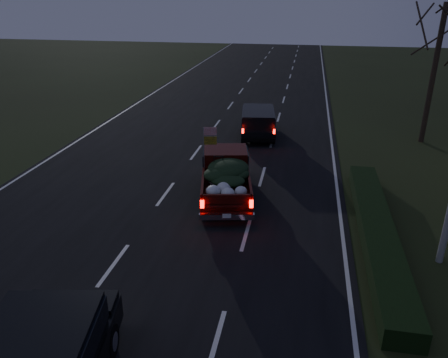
% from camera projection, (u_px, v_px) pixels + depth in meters
% --- Properties ---
extents(ground, '(120.00, 120.00, 0.00)m').
position_uv_depth(ground, '(114.00, 265.00, 12.88)').
color(ground, black).
rests_on(ground, ground).
extents(road_asphalt, '(14.00, 120.00, 0.02)m').
position_uv_depth(road_asphalt, '(114.00, 265.00, 12.88)').
color(road_asphalt, black).
rests_on(road_asphalt, ground).
extents(hedge_row, '(1.00, 10.00, 0.60)m').
position_uv_depth(hedge_row, '(377.00, 231.00, 14.14)').
color(hedge_row, black).
rests_on(hedge_row, ground).
extents(bare_tree_far, '(3.60, 3.60, 7.00)m').
position_uv_depth(bare_tree_far, '(440.00, 40.00, 21.49)').
color(bare_tree_far, black).
rests_on(bare_tree_far, ground).
extents(pickup_truck, '(2.70, 5.03, 2.50)m').
position_uv_depth(pickup_truck, '(226.00, 174.00, 16.92)').
color(pickup_truck, '#3E0C08').
rests_on(pickup_truck, ground).
extents(lead_suv, '(2.29, 4.43, 1.22)m').
position_uv_depth(lead_suv, '(258.00, 120.00, 24.06)').
color(lead_suv, black).
rests_on(lead_suv, ground).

